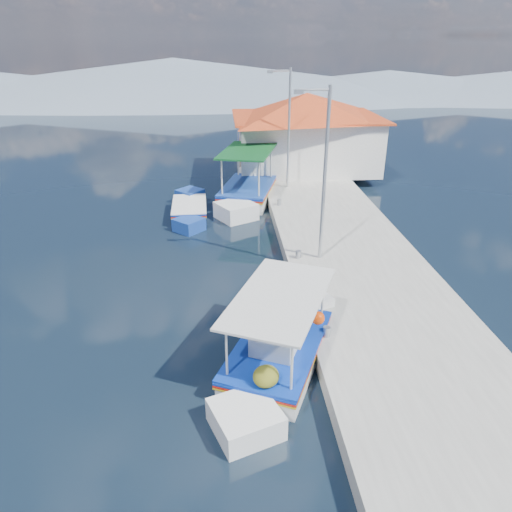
{
  "coord_description": "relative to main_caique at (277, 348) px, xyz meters",
  "views": [
    {
      "loc": [
        1.12,
        -13.56,
        7.91
      ],
      "look_at": [
        2.15,
        0.58,
        1.3
      ],
      "focal_mm": 33.3,
      "sensor_mm": 36.0,
      "label": 1
    }
  ],
  "objects": [
    {
      "name": "mountain_ridge",
      "position": [
        4.12,
        59.35,
        1.6
      ],
      "size": [
        171.4,
        96.0,
        5.5
      ],
      "color": "slate",
      "rests_on": "ground"
    },
    {
      "name": "caique_blue_hull",
      "position": [
        -2.91,
        11.56,
        -0.18
      ],
      "size": [
        1.71,
        5.37,
        0.96
      ],
      "rotation": [
        0.0,
        0.0,
        -0.04
      ],
      "color": "navy",
      "rests_on": "ground"
    },
    {
      "name": "quay",
      "position": [
        3.48,
        9.35,
        -0.19
      ],
      "size": [
        5.0,
        44.0,
        0.5
      ],
      "primitive_type": "cube",
      "color": "#ABA9A0",
      "rests_on": "ground"
    },
    {
      "name": "main_caique",
      "position": [
        0.0,
        0.0,
        0.0
      ],
      "size": [
        3.79,
        6.38,
        2.29
      ],
      "rotation": [
        0.0,
        0.0,
        0.41
      ],
      "color": "silver",
      "rests_on": "ground"
    },
    {
      "name": "ground",
      "position": [
        -2.42,
        3.35,
        -0.44
      ],
      "size": [
        160.0,
        160.0,
        0.0
      ],
      "primitive_type": "plane",
      "color": "black",
      "rests_on": "ground"
    },
    {
      "name": "lamp_post_far",
      "position": [
        2.08,
        14.35,
        3.41
      ],
      "size": [
        1.21,
        0.14,
        6.0
      ],
      "color": "#A5A8AD",
      "rests_on": "quay"
    },
    {
      "name": "lamp_post_near",
      "position": [
        2.08,
        5.35,
        3.41
      ],
      "size": [
        1.21,
        0.14,
        6.0
      ],
      "color": "#A5A8AD",
      "rests_on": "quay"
    },
    {
      "name": "bollards",
      "position": [
        1.38,
        8.6,
        0.21
      ],
      "size": [
        0.2,
        17.2,
        0.3
      ],
      "color": "#A5A8AD",
      "rests_on": "quay"
    },
    {
      "name": "harbor_building",
      "position": [
        3.77,
        18.35,
        2.33
      ],
      "size": [
        10.49,
        10.49,
        4.4
      ],
      "color": "white",
      "rests_on": "quay"
    },
    {
      "name": "caique_green_canopy",
      "position": [
        -0.01,
        13.76,
        -0.0
      ],
      "size": [
        3.67,
        7.62,
        2.95
      ],
      "rotation": [
        0.0,
        0.0,
        0.26
      ],
      "color": "silver",
      "rests_on": "ground"
    }
  ]
}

